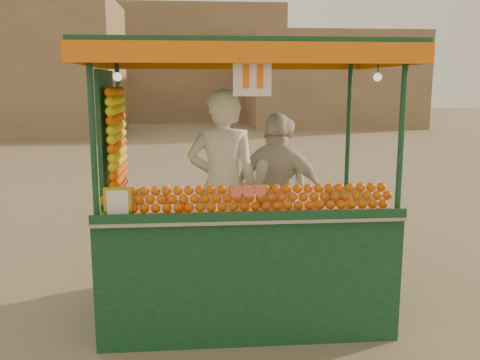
{
  "coord_description": "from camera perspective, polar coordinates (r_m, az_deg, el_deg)",
  "views": [
    {
      "loc": [
        -0.59,
        -5.03,
        2.33
      ],
      "look_at": [
        -0.13,
        0.19,
        1.36
      ],
      "focal_mm": 39.27,
      "sensor_mm": 36.0,
      "label": 1
    }
  ],
  "objects": [
    {
      "name": "building_center",
      "position": [
        35.08,
        -7.51,
        12.25
      ],
      "size": [
        14.0,
        7.0,
        7.0
      ],
      "primitive_type": "cube",
      "color": "#8F7851",
      "rests_on": "ground"
    },
    {
      "name": "building_right",
      "position": [
        30.01,
        9.78,
        10.61
      ],
      "size": [
        9.0,
        6.0,
        5.0
      ],
      "primitive_type": "cube",
      "color": "#8F7851",
      "rests_on": "ground"
    },
    {
      "name": "vendor_left",
      "position": [
        5.34,
        -1.89,
        -0.71
      ],
      "size": [
        0.75,
        0.53,
        1.96
      ],
      "rotation": [
        0.0,
        0.0,
        3.05
      ],
      "color": "white",
      "rests_on": "ground"
    },
    {
      "name": "vendor_right",
      "position": [
        5.66,
        4.15,
        -1.38
      ],
      "size": [
        1.09,
        0.71,
        1.71
      ],
      "rotation": [
        0.0,
        0.0,
        2.82
      ],
      "color": "silver",
      "rests_on": "ground"
    },
    {
      "name": "building_left",
      "position": [
        26.41,
        -24.08,
        11.0
      ],
      "size": [
        10.0,
        6.0,
        6.0
      ],
      "primitive_type": "cube",
      "color": "#8F7851",
      "rests_on": "ground"
    },
    {
      "name": "juice_cart",
      "position": [
        5.24,
        -0.42,
        -5.59
      ],
      "size": [
        2.97,
        1.92,
        2.7
      ],
      "color": "#0E341C",
      "rests_on": "ground"
    },
    {
      "name": "vendor_middle",
      "position": [
        5.78,
        3.83,
        -1.36
      ],
      "size": [
        0.95,
        0.82,
        1.67
      ],
      "rotation": [
        0.0,
        0.0,
        2.88
      ],
      "color": "silver",
      "rests_on": "ground"
    },
    {
      "name": "ground",
      "position": [
        5.57,
        1.52,
        -14.25
      ],
      "size": [
        90.0,
        90.0,
        0.0
      ],
      "primitive_type": "plane",
      "color": "#736752",
      "rests_on": "ground"
    }
  ]
}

